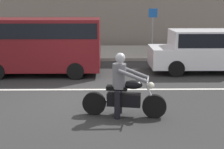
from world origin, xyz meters
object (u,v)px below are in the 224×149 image
parked_sedan_white (206,51)px  street_sign_post (153,26)px  motorcycle_with_rider_gray (123,91)px  parked_van_maroon (40,42)px

parked_sedan_white → street_sign_post: size_ratio=1.99×
motorcycle_with_rider_gray → street_sign_post: bearing=77.3°
motorcycle_with_rider_gray → parked_sedan_white: 6.14m
parked_sedan_white → street_sign_post: street_sign_post is taller
motorcycle_with_rider_gray → parked_sedan_white: size_ratio=0.45×
street_sign_post → parked_van_maroon: bearing=-143.1°
motorcycle_with_rider_gray → parked_van_maroon: bearing=123.4°
parked_sedan_white → parked_van_maroon: bearing=-177.4°
motorcycle_with_rider_gray → parked_sedan_white: bearing=53.8°
parked_sedan_white → street_sign_post: bearing=116.8°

